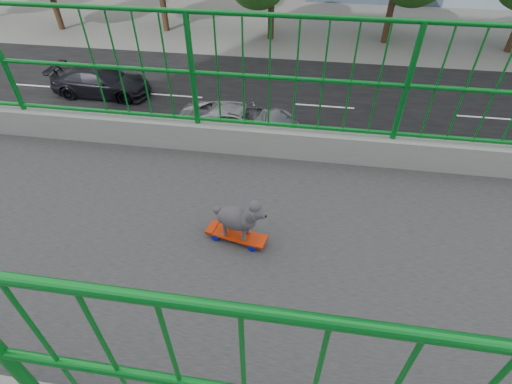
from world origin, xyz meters
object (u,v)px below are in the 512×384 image
object	(u,v)px
skateboard	(237,235)
car_2	(240,123)
car_3	(101,81)
poodle	(238,217)
car_0	(9,206)

from	to	relation	value
skateboard	car_2	world-z (taller)	skateboard
skateboard	car_3	world-z (taller)	skateboard
poodle	car_0	bearing A→B (deg)	-110.68
skateboard	car_2	size ratio (longest dim) A/B	0.09
poodle	car_2	world-z (taller)	poodle
poodle	car_3	size ratio (longest dim) A/B	0.08
poodle	car_2	size ratio (longest dim) A/B	0.08
car_2	car_3	size ratio (longest dim) A/B	1.06
skateboard	poodle	distance (m)	0.22
car_3	skateboard	bearing A→B (deg)	-145.90
skateboard	car_2	xyz separation A→B (m)	(-12.30, -2.41, -6.28)
skateboard	poodle	world-z (taller)	poodle
car_0	car_2	distance (m)	9.29
skateboard	car_3	xyz separation A→B (m)	(-15.50, -10.49, -6.30)
skateboard	car_3	bearing A→B (deg)	-133.77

